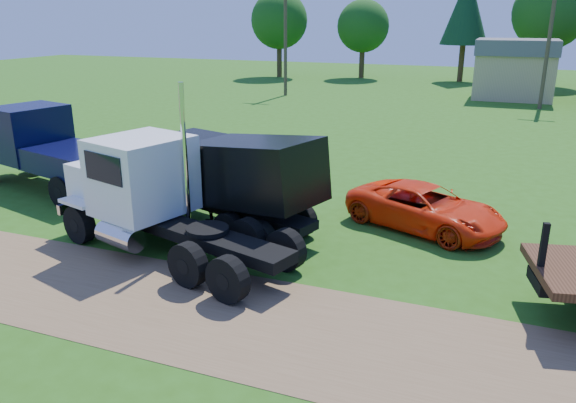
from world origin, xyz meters
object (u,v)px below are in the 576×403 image
(black_dump_truck, at_px, (223,174))
(navy_truck, at_px, (42,147))
(white_semi_tractor, at_px, (145,193))
(orange_pickup, at_px, (425,208))

(black_dump_truck, xyz_separation_m, navy_truck, (-8.68, 1.42, -0.15))
(white_semi_tractor, distance_m, navy_truck, 8.12)
(navy_truck, xyz_separation_m, orange_pickup, (14.65, 0.82, -0.91))
(white_semi_tractor, relative_size, black_dump_truck, 1.07)
(navy_truck, relative_size, orange_pickup, 1.47)
(white_semi_tractor, height_order, navy_truck, white_semi_tractor)
(white_semi_tractor, xyz_separation_m, orange_pickup, (7.37, 4.39, -0.94))
(white_semi_tractor, height_order, orange_pickup, white_semi_tractor)
(navy_truck, distance_m, orange_pickup, 14.71)
(navy_truck, bearing_deg, white_semi_tractor, -12.00)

